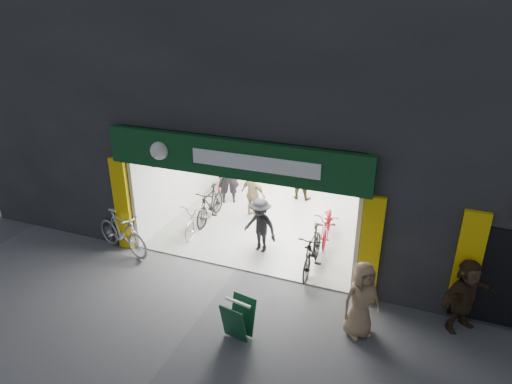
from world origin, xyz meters
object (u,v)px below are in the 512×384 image
Objects in this scene: pedestrian_near at (361,300)px; sandwich_board at (238,318)px; bike_left_front at (199,216)px; parked_bike at (122,232)px; bike_right_front at (312,250)px.

pedestrian_near is 2.50m from sandwich_board.
sandwich_board is (2.83, -3.72, -0.03)m from bike_left_front.
bike_left_front is 2.26m from parked_bike.
bike_left_front is at bearing -21.02° from parked_bike.
bike_right_front is 5.07m from parked_bike.
bike_right_front is 2.28× the size of sandwich_board.
parked_bike is at bearing 165.54° from sandwich_board.
pedestrian_near is (1.50, -1.93, 0.26)m from bike_right_front.
sandwich_board is (-2.27, -0.99, -0.37)m from pedestrian_near.
sandwich_board is at bearing -56.50° from bike_left_front.
pedestrian_near is at bearing -32.00° from bike_left_front.
bike_left_front is 2.23× the size of sandwich_board.
sandwich_board is (4.21, -1.94, -0.13)m from parked_bike.
bike_left_front reaches higher than sandwich_board.
pedestrian_near is (6.48, -0.95, 0.24)m from parked_bike.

